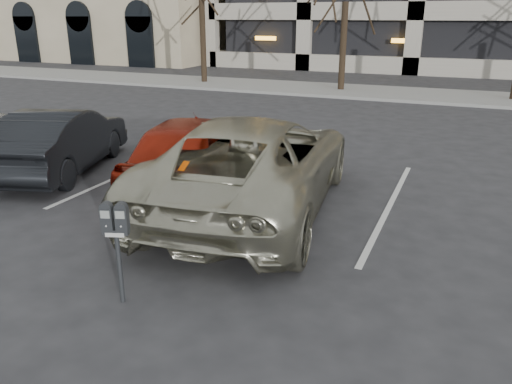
# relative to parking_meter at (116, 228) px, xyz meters

# --- Properties ---
(ground) EXTENTS (140.00, 140.00, 0.00)m
(ground) POSITION_rel_parking_meter_xyz_m (1.02, 2.22, -0.96)
(ground) COLOR #28282B
(ground) RESTS_ON ground
(sidewalk) EXTENTS (80.00, 4.00, 0.12)m
(sidewalk) POSITION_rel_parking_meter_xyz_m (1.02, 18.22, -0.90)
(sidewalk) COLOR gray
(sidewalk) RESTS_ON ground
(stall_lines) EXTENTS (16.90, 5.20, 0.00)m
(stall_lines) POSITION_rel_parking_meter_xyz_m (-0.38, 4.52, -0.95)
(stall_lines) COLOR silver
(stall_lines) RESTS_ON ground
(parking_meter) EXTENTS (0.34, 0.22, 1.25)m
(parking_meter) POSITION_rel_parking_meter_xyz_m (0.00, 0.00, 0.00)
(parking_meter) COLOR black
(parking_meter) RESTS_ON ground
(suv_silver) EXTENTS (3.46, 6.21, 1.65)m
(suv_silver) POSITION_rel_parking_meter_xyz_m (0.16, 3.52, -0.14)
(suv_silver) COLOR #B5B39A
(suv_silver) RESTS_ON ground
(car_red) EXTENTS (2.66, 4.67, 1.50)m
(car_red) POSITION_rel_parking_meter_xyz_m (-1.33, 4.05, -0.21)
(car_red) COLOR maroon
(car_red) RESTS_ON ground
(car_dark) EXTENTS (2.72, 4.46, 1.39)m
(car_dark) POSITION_rel_parking_meter_xyz_m (-4.56, 3.88, -0.27)
(car_dark) COLOR black
(car_dark) RESTS_ON ground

